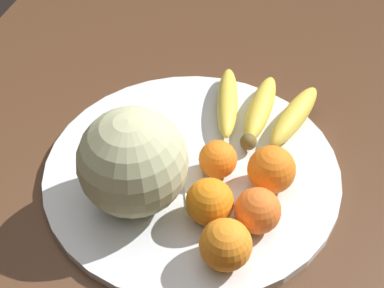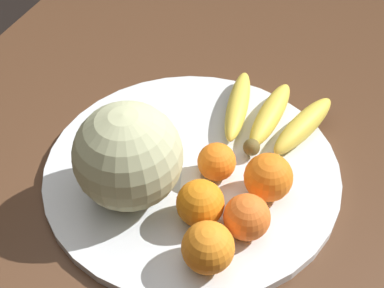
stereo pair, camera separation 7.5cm
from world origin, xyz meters
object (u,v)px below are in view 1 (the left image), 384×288
(banana_bunch, at_px, (261,109))
(orange_back_right, at_px, (226,245))
(melon, at_px, (133,162))
(produce_tag, at_px, (194,187))
(kitchen_table, at_px, (168,184))
(orange_back_left, at_px, (210,202))
(fruit_bowl, at_px, (192,170))
(orange_front_right, at_px, (271,170))
(orange_mid_center, at_px, (218,159))
(orange_front_left, at_px, (258,211))

(banana_bunch, bearing_deg, orange_back_right, -176.37)
(melon, height_order, orange_back_right, melon)
(melon, height_order, produce_tag, melon)
(kitchen_table, relative_size, orange_back_left, 20.89)
(fruit_bowl, bearing_deg, banana_bunch, 148.15)
(orange_back_left, distance_m, orange_back_right, 0.07)
(kitchen_table, distance_m, orange_front_right, 0.24)
(orange_mid_center, xyz_separation_m, orange_back_right, (0.15, 0.04, 0.01))
(orange_front_right, bearing_deg, orange_mid_center, -95.43)
(orange_back_left, bearing_deg, orange_front_left, 91.38)
(banana_bunch, distance_m, orange_back_left, 0.23)
(banana_bunch, xyz_separation_m, orange_back_left, (0.23, -0.04, 0.01))
(fruit_bowl, distance_m, melon, 0.13)
(orange_mid_center, bearing_deg, kitchen_table, -118.45)
(orange_front_left, height_order, orange_back_right, orange_back_right)
(kitchen_table, xyz_separation_m, orange_front_left, (0.14, 0.17, 0.15))
(orange_front_left, relative_size, produce_tag, 0.76)
(banana_bunch, relative_size, produce_tag, 2.25)
(orange_front_right, relative_size, orange_back_left, 1.05)
(melon, relative_size, produce_tag, 1.81)
(orange_back_left, bearing_deg, kitchen_table, -143.46)
(kitchen_table, relative_size, orange_front_right, 19.83)
(kitchen_table, height_order, orange_front_left, orange_front_left)
(produce_tag, bearing_deg, kitchen_table, -161.38)
(melon, xyz_separation_m, orange_front_right, (-0.07, 0.18, -0.04))
(orange_back_left, bearing_deg, melon, -94.32)
(kitchen_table, xyz_separation_m, produce_tag, (0.09, 0.07, 0.11))
(orange_front_right, bearing_deg, orange_back_right, -15.47)
(orange_mid_center, distance_m, produce_tag, 0.05)
(banana_bunch, height_order, produce_tag, banana_bunch)
(orange_mid_center, bearing_deg, orange_front_left, 40.74)
(fruit_bowl, bearing_deg, orange_front_left, 52.57)
(fruit_bowl, distance_m, produce_tag, 0.04)
(banana_bunch, height_order, orange_back_left, orange_back_left)
(orange_back_right, bearing_deg, orange_front_right, 164.53)
(orange_front_right, bearing_deg, orange_back_left, -43.52)
(orange_back_right, bearing_deg, orange_back_left, -151.55)
(melon, bearing_deg, banana_bunch, 145.57)
(banana_bunch, xyz_separation_m, orange_front_right, (0.15, 0.04, 0.02))
(orange_front_right, bearing_deg, melon, -69.24)
(orange_back_left, bearing_deg, produce_tag, -144.88)
(orange_back_left, distance_m, produce_tag, 0.07)
(fruit_bowl, height_order, orange_back_right, orange_back_right)
(orange_back_right, distance_m, produce_tag, 0.14)
(orange_back_right, bearing_deg, banana_bunch, 179.20)
(orange_back_left, bearing_deg, fruit_bowl, -152.07)
(kitchen_table, height_order, fruit_bowl, fruit_bowl)
(orange_back_left, height_order, orange_back_right, orange_back_right)
(orange_front_right, distance_m, orange_mid_center, 0.08)
(produce_tag, bearing_deg, orange_back_left, 16.48)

